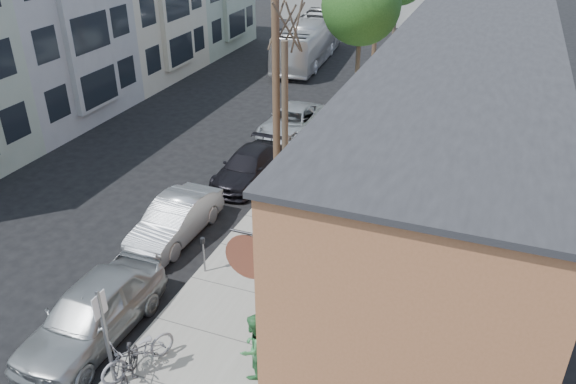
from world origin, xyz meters
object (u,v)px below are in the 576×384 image
(sign_post, at_px, (105,330))
(utility_pole_near, at_px, (274,62))
(car_0, at_px, (92,313))
(car_3, at_px, (292,122))
(patron_grey, at_px, (289,323))
(parked_bike_a, at_px, (128,367))
(car_1, at_px, (175,220))
(parking_meter_near, at_px, (203,249))
(car_2, at_px, (248,166))
(parked_bike_b, at_px, (138,353))
(tree_leafy_mid, at_px, (361,5))
(patio_chair_a, at_px, (296,324))
(bus, at_px, (309,40))
(parking_meter_far, at_px, (289,154))
(tree_bare, at_px, (285,123))
(patron_green, at_px, (254,347))
(cyclist, at_px, (295,226))
(patio_chair_b, at_px, (285,366))

(sign_post, distance_m, utility_pole_near, 10.99)
(car_0, relative_size, car_3, 0.99)
(patron_grey, bearing_deg, parked_bike_a, -66.78)
(utility_pole_near, height_order, car_1, utility_pole_near)
(parking_meter_near, bearing_deg, car_2, 102.64)
(utility_pole_near, relative_size, patron_grey, 6.82)
(sign_post, distance_m, car_2, 11.43)
(parked_bike_b, bearing_deg, tree_leafy_mid, 114.54)
(patio_chair_a, relative_size, bus, 0.08)
(parking_meter_far, relative_size, car_2, 0.28)
(tree_bare, bearing_deg, patron_grey, -68.16)
(parked_bike_a, xyz_separation_m, car_2, (-1.91, 11.12, -0.00))
(tree_leafy_mid, bearing_deg, parked_bike_b, -90.31)
(parked_bike_a, height_order, car_1, car_1)
(tree_leafy_mid, relative_size, patron_grey, 5.08)
(sign_post, height_order, patron_green, sign_post)
(parked_bike_a, bearing_deg, parked_bike_b, 72.33)
(parked_bike_a, bearing_deg, sign_post, 179.59)
(car_2, bearing_deg, patron_green, -63.34)
(tree_leafy_mid, relative_size, parked_bike_b, 3.65)
(cyclist, bearing_deg, patio_chair_a, 135.40)
(cyclist, bearing_deg, bus, -47.65)
(patio_chair_a, bearing_deg, car_2, 120.11)
(car_2, bearing_deg, patron_grey, -57.99)
(sign_post, xyz_separation_m, car_3, (-1.55, 16.44, -1.15))
(parked_bike_b, bearing_deg, patio_chair_b, 40.24)
(patron_grey, relative_size, cyclist, 0.77)
(patio_chair_a, distance_m, patron_green, 1.75)
(car_3, bearing_deg, car_1, -92.18)
(cyclist, bearing_deg, utility_pole_near, -34.70)
(bus, bearing_deg, tree_bare, -78.14)
(patio_chair_b, bearing_deg, car_3, 113.54)
(sign_post, relative_size, patio_chair_b, 3.18)
(bus, bearing_deg, utility_pole_near, -79.27)
(tree_leafy_mid, relative_size, parked_bike_a, 4.54)
(utility_pole_near, relative_size, parked_bike_a, 6.10)
(parked_bike_b, bearing_deg, patio_chair_a, 62.12)
(tree_leafy_mid, height_order, parked_bike_b, tree_leafy_mid)
(tree_leafy_mid, bearing_deg, sign_post, -91.23)
(patron_green, xyz_separation_m, parked_bike_b, (-2.75, -0.87, -0.37))
(tree_bare, height_order, parked_bike_a, tree_bare)
(utility_pole_near, distance_m, patio_chair_a, 9.46)
(patio_chair_b, bearing_deg, tree_bare, 114.69)
(parking_meter_near, bearing_deg, patio_chair_b, -39.32)
(patio_chair_a, xyz_separation_m, parked_bike_a, (-3.23, -2.94, 0.05))
(patio_chair_a, bearing_deg, utility_pole_near, 113.86)
(cyclist, bearing_deg, parked_bike_a, 99.76)
(tree_bare, bearing_deg, patio_chair_b, -68.90)
(parking_meter_near, distance_m, tree_bare, 6.01)
(parking_meter_near, relative_size, patio_chair_b, 1.41)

